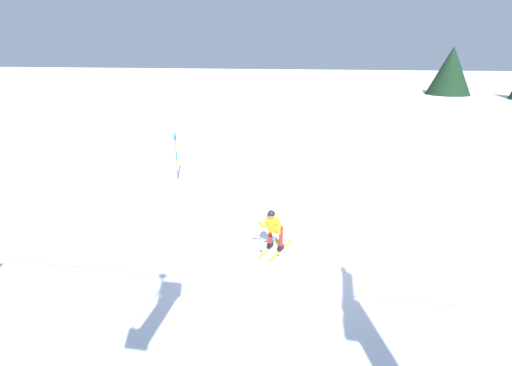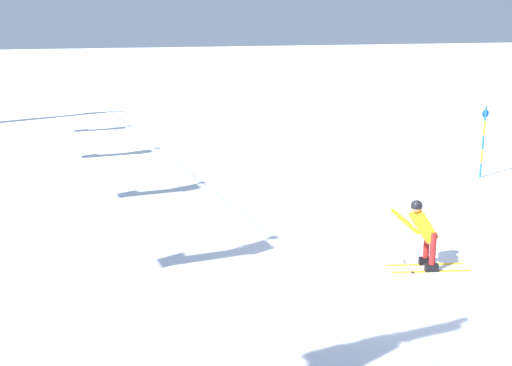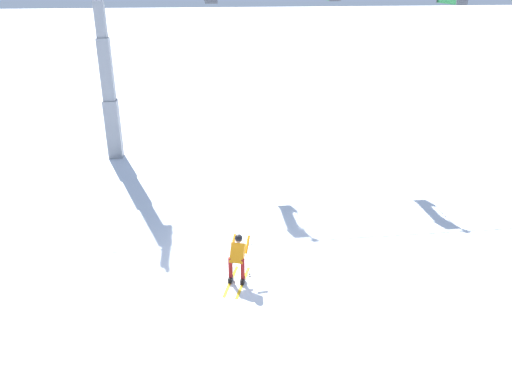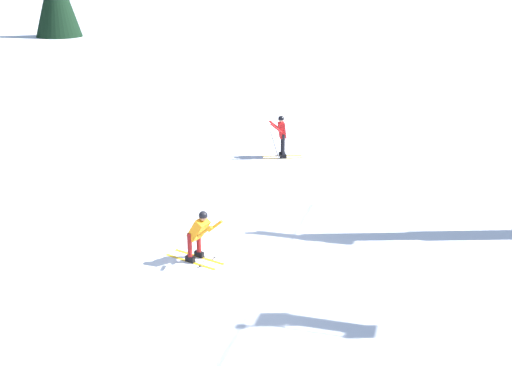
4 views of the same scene
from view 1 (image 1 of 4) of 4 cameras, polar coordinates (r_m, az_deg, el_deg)
ground_plane at (r=12.57m, az=1.92°, el=-11.82°), size 260.00×260.00×0.00m
skier_carving_main at (r=13.04m, az=2.47°, el=-6.26°), size 1.10×1.81×1.66m
trail_marker_pole at (r=20.71m, az=-11.28°, el=4.02°), size 0.07×0.28×2.43m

